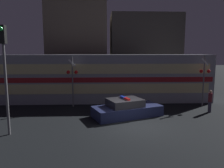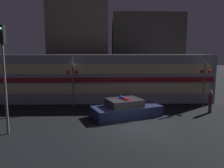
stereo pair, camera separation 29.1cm
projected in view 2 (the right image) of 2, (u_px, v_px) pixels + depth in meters
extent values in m
plane|color=black|center=(136.00, 126.00, 12.66)|extent=(120.00, 120.00, 0.00)
cube|color=gray|center=(101.00, 78.00, 19.34)|extent=(19.12, 3.15, 4.06)
cube|color=maroon|center=(100.00, 80.00, 17.78)|extent=(18.74, 0.03, 0.41)
cube|color=beige|center=(101.00, 89.00, 17.88)|extent=(18.17, 0.02, 0.81)
cube|color=beige|center=(100.00, 69.00, 17.65)|extent=(18.17, 0.02, 0.81)
cube|color=navy|center=(127.00, 111.00, 14.66)|extent=(4.94, 3.44, 0.70)
cube|color=#333338|center=(124.00, 103.00, 14.50)|extent=(2.65, 2.38, 0.50)
cube|color=red|center=(126.00, 99.00, 14.19)|extent=(0.40, 0.62, 0.12)
cube|color=blue|center=(122.00, 97.00, 14.72)|extent=(0.40, 0.62, 0.12)
cylinder|color=#3F384C|center=(210.00, 107.00, 15.48)|extent=(0.23, 0.23, 0.77)
cylinder|color=maroon|center=(211.00, 98.00, 15.38)|extent=(0.27, 0.27, 0.64)
sphere|color=tan|center=(211.00, 92.00, 15.32)|extent=(0.21, 0.21, 0.21)
cylinder|color=slate|center=(204.00, 81.00, 17.06)|extent=(0.11, 0.11, 4.01)
sphere|color=red|center=(202.00, 71.00, 16.81)|extent=(0.27, 0.27, 0.27)
sphere|color=red|center=(210.00, 71.00, 16.82)|extent=(0.27, 0.27, 0.27)
cube|color=white|center=(206.00, 62.00, 16.77)|extent=(0.58, 0.03, 0.58)
cylinder|color=slate|center=(73.00, 82.00, 17.06)|extent=(0.11, 0.11, 3.93)
sphere|color=red|center=(68.00, 72.00, 16.81)|extent=(0.27, 0.27, 0.27)
sphere|color=red|center=(76.00, 72.00, 16.83)|extent=(0.27, 0.27, 0.27)
cube|color=white|center=(72.00, 63.00, 16.78)|extent=(0.58, 0.03, 0.58)
cylinder|color=slate|center=(5.00, 90.00, 11.18)|extent=(0.13, 0.13, 4.68)
cube|color=black|center=(1.00, 35.00, 10.78)|extent=(0.30, 0.30, 0.90)
cube|color=#726656|center=(80.00, 46.00, 27.11)|extent=(6.81, 6.89, 10.09)
cube|color=#47423D|center=(145.00, 52.00, 27.11)|extent=(8.18, 5.62, 8.69)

